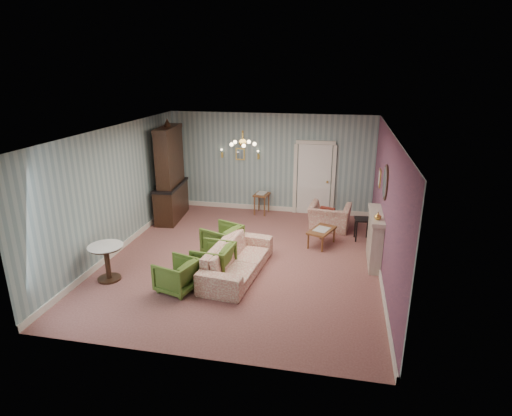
% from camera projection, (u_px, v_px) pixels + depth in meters
% --- Properties ---
extents(floor, '(7.00, 7.00, 0.00)m').
position_uv_depth(floor, '(244.00, 259.00, 9.59)').
color(floor, '#945E56').
rests_on(floor, ground).
extents(ceiling, '(7.00, 7.00, 0.00)m').
position_uv_depth(ceiling, '(243.00, 131.00, 8.67)').
color(ceiling, white).
rests_on(ceiling, ground).
extents(wall_back, '(6.00, 0.00, 6.00)m').
position_uv_depth(wall_back, '(270.00, 163.00, 12.38)').
color(wall_back, gray).
rests_on(wall_back, ground).
extents(wall_front, '(6.00, 0.00, 6.00)m').
position_uv_depth(wall_front, '(186.00, 271.00, 5.88)').
color(wall_front, gray).
rests_on(wall_front, ground).
extents(wall_left, '(0.00, 7.00, 7.00)m').
position_uv_depth(wall_left, '(116.00, 190.00, 9.70)').
color(wall_left, gray).
rests_on(wall_left, ground).
extents(wall_right, '(0.00, 7.00, 7.00)m').
position_uv_depth(wall_right, '(387.00, 207.00, 8.57)').
color(wall_right, gray).
rests_on(wall_right, ground).
extents(wall_right_floral, '(0.00, 7.00, 7.00)m').
position_uv_depth(wall_right_floral, '(386.00, 207.00, 8.57)').
color(wall_right_floral, '#BD5E6C').
rests_on(wall_right_floral, ground).
extents(door, '(1.12, 0.12, 2.16)m').
position_uv_depth(door, '(314.00, 178.00, 12.22)').
color(door, white).
rests_on(door, floor).
extents(olive_chair_a, '(0.81, 0.84, 0.71)m').
position_uv_depth(olive_chair_a, '(177.00, 274.00, 8.14)').
color(olive_chair_a, '#4C6C25').
rests_on(olive_chair_a, floor).
extents(olive_chair_b, '(0.78, 0.82, 0.77)m').
position_uv_depth(olive_chair_b, '(214.00, 259.00, 8.70)').
color(olive_chair_b, '#4C6C25').
rests_on(olive_chair_b, floor).
extents(olive_chair_c, '(0.93, 0.96, 0.77)m').
position_uv_depth(olive_chair_c, '(222.00, 238.00, 9.74)').
color(olive_chair_c, '#4C6C25').
rests_on(olive_chair_c, floor).
extents(sofa_chintz, '(0.92, 2.37, 0.90)m').
position_uv_depth(sofa_chintz, '(237.00, 254.00, 8.76)').
color(sofa_chintz, '#A74C43').
rests_on(sofa_chintz, floor).
extents(wingback_chair, '(1.12, 0.80, 0.92)m').
position_uv_depth(wingback_chair, '(330.00, 213.00, 11.18)').
color(wingback_chair, '#A74C43').
rests_on(wingback_chair, floor).
extents(dresser, '(0.72, 1.71, 2.78)m').
position_uv_depth(dresser, '(170.00, 171.00, 11.73)').
color(dresser, black).
rests_on(dresser, floor).
extents(fireplace, '(0.30, 1.40, 1.16)m').
position_uv_depth(fireplace, '(375.00, 238.00, 9.24)').
color(fireplace, beige).
rests_on(fireplace, floor).
extents(mantel_vase, '(0.15, 0.15, 0.15)m').
position_uv_depth(mantel_vase, '(378.00, 216.00, 8.66)').
color(mantel_vase, gold).
rests_on(mantel_vase, fireplace).
extents(oval_mirror, '(0.04, 0.76, 0.84)m').
position_uv_depth(oval_mirror, '(385.00, 182.00, 8.82)').
color(oval_mirror, white).
rests_on(oval_mirror, wall_right).
extents(framed_print, '(0.04, 0.34, 0.42)m').
position_uv_depth(framed_print, '(380.00, 178.00, 10.15)').
color(framed_print, gold).
rests_on(framed_print, wall_right).
extents(coffee_table, '(0.72, 0.93, 0.42)m').
position_uv_depth(coffee_table, '(321.00, 237.00, 10.25)').
color(coffee_table, brown).
rests_on(coffee_table, floor).
extents(side_table_black, '(0.42, 0.42, 0.57)m').
position_uv_depth(side_table_black, '(362.00, 229.00, 10.54)').
color(side_table_black, black).
rests_on(side_table_black, floor).
extents(pedestal_table, '(0.91, 0.91, 0.76)m').
position_uv_depth(pedestal_table, '(107.00, 263.00, 8.54)').
color(pedestal_table, black).
rests_on(pedestal_table, floor).
extents(nesting_table, '(0.46, 0.56, 0.66)m').
position_uv_depth(nesting_table, '(262.00, 203.00, 12.45)').
color(nesting_table, brown).
rests_on(nesting_table, floor).
extents(gilt_mirror_back, '(0.28, 0.06, 0.36)m').
position_uv_depth(gilt_mirror_back, '(240.00, 154.00, 12.44)').
color(gilt_mirror_back, gold).
rests_on(gilt_mirror_back, wall_back).
extents(sconce_left, '(0.16, 0.12, 0.30)m').
position_uv_depth(sconce_left, '(222.00, 153.00, 12.52)').
color(sconce_left, gold).
rests_on(sconce_left, wall_back).
extents(sconce_right, '(0.16, 0.12, 0.30)m').
position_uv_depth(sconce_right, '(258.00, 155.00, 12.31)').
color(sconce_right, gold).
rests_on(sconce_right, wall_back).
extents(chandelier, '(0.56, 0.56, 0.36)m').
position_uv_depth(chandelier, '(243.00, 144.00, 8.76)').
color(chandelier, gold).
rests_on(chandelier, ceiling).
extents(burgundy_cushion, '(0.41, 0.28, 0.39)m').
position_uv_depth(burgundy_cushion, '(328.00, 214.00, 11.05)').
color(burgundy_cushion, maroon).
rests_on(burgundy_cushion, wingback_chair).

